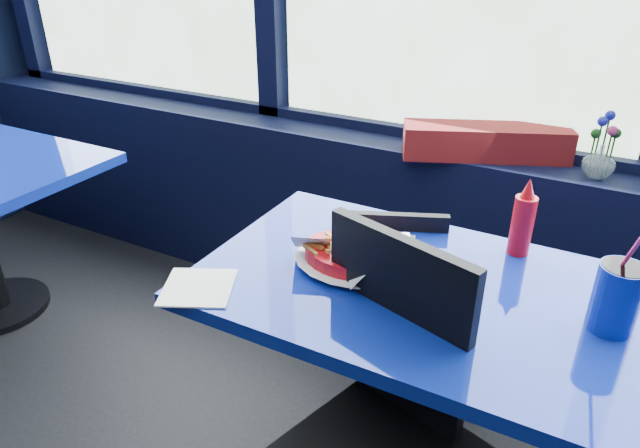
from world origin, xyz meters
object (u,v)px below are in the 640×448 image
at_px(chair_near_back, 407,297).
at_px(food_basket, 355,254).
at_px(chair_near_front, 387,412).
at_px(ketchup_bottle, 523,221).
at_px(planter_box, 486,142).
at_px(near_table, 428,346).
at_px(flower_vase, 600,158).
at_px(soda_cup, 617,296).

height_order(chair_near_back, food_basket, food_basket).
bearing_deg(chair_near_back, food_basket, 59.70).
distance_m(chair_near_front, ketchup_bottle, 0.63).
relative_size(planter_box, ketchup_bottle, 2.68).
height_order(near_table, ketchup_bottle, ketchup_bottle).
distance_m(near_table, flower_vase, 0.93).
bearing_deg(ketchup_bottle, soda_cup, -44.96).
bearing_deg(soda_cup, chair_near_front, -145.92).
bearing_deg(planter_box, soda_cup, -81.77).
height_order(food_basket, soda_cup, soda_cup).
relative_size(planter_box, soda_cup, 1.75).
xyz_separation_m(chair_near_back, planter_box, (0.08, 0.51, 0.40)).
xyz_separation_m(planter_box, food_basket, (-0.13, -0.84, -0.07)).
xyz_separation_m(chair_near_back, ketchup_bottle, (0.32, -0.06, 0.39)).
bearing_deg(food_basket, ketchup_bottle, 36.30).
bearing_deg(flower_vase, chair_near_front, -105.55).
distance_m(near_table, soda_cup, 0.47).
bearing_deg(flower_vase, chair_near_back, -132.76).
bearing_deg(planter_box, chair_near_back, -122.05).
relative_size(chair_near_front, soda_cup, 2.80).
xyz_separation_m(near_table, chair_near_back, (-0.18, 0.34, -0.11)).
bearing_deg(food_basket, near_table, -1.12).
bearing_deg(ketchup_bottle, food_basket, -142.62).
height_order(chair_near_front, flower_vase, flower_vase).
bearing_deg(flower_vase, ketchup_bottle, -104.19).
bearing_deg(chair_near_back, near_table, 95.10).
bearing_deg(planter_box, near_table, -106.32).
xyz_separation_m(planter_box, soda_cup, (0.49, -0.81, -0.03)).
distance_m(chair_near_front, food_basket, 0.40).
distance_m(chair_near_front, flower_vase, 1.17).
distance_m(near_table, ketchup_bottle, 0.42).
bearing_deg(ketchup_bottle, chair_near_front, -106.97).
bearing_deg(near_table, planter_box, 96.48).
bearing_deg(chair_near_back, ketchup_bottle, 147.33).
bearing_deg(planter_box, flower_vase, -23.79).
distance_m(food_basket, ketchup_bottle, 0.46).
relative_size(chair_near_front, flower_vase, 4.20).
distance_m(flower_vase, soda_cup, 0.81).
relative_size(planter_box, flower_vase, 2.63).
bearing_deg(chair_near_back, flower_vase, -155.68).
relative_size(near_table, chair_near_front, 1.27).
bearing_deg(planter_box, ketchup_bottle, -89.72).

